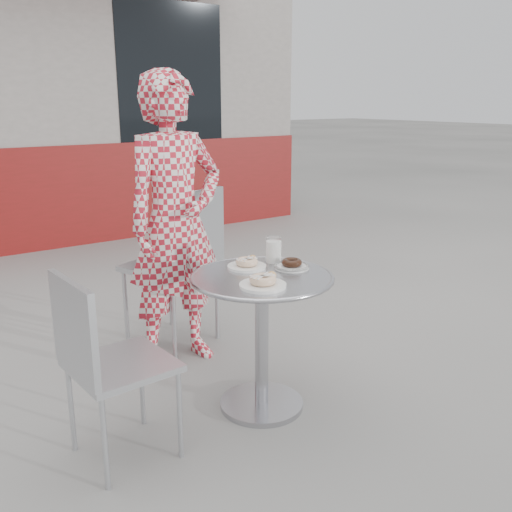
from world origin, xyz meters
TOP-DOWN VIEW (x-y plane):
  - ground at (0.00, 0.00)m, footprint 60.00×60.00m
  - bistro_table at (-0.03, -0.02)m, footprint 0.66×0.66m
  - chair_far at (-0.02, 0.90)m, footprint 0.58×0.58m
  - chair_left at (-0.72, -0.01)m, footprint 0.41×0.40m
  - seated_person at (-0.10, 0.68)m, footprint 0.61×0.43m
  - plate_far at (-0.01, 0.12)m, footprint 0.18×0.18m
  - plate_near at (-0.11, -0.15)m, footprint 0.20×0.20m
  - plate_checker at (0.16, -0.01)m, footprint 0.17×0.17m
  - milk_cup at (0.15, 0.12)m, footprint 0.08×0.08m

SIDE VIEW (x-z plane):
  - ground at x=0.00m, z-range 0.00..0.00m
  - chair_left at x=-0.72m, z-range -0.15..0.64m
  - chair_far at x=-0.02m, z-range -0.18..0.76m
  - bistro_table at x=-0.03m, z-range 0.17..0.83m
  - plate_checker at x=0.16m, z-range 0.65..0.70m
  - plate_far at x=-0.01m, z-range 0.66..0.71m
  - plate_near at x=-0.11m, z-range 0.66..0.71m
  - milk_cup at x=0.15m, z-range 0.66..0.79m
  - seated_person at x=-0.10m, z-range 0.00..1.59m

